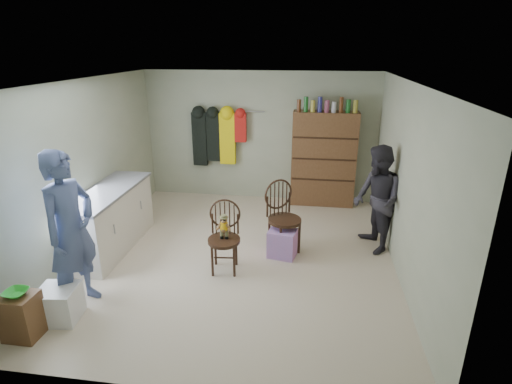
# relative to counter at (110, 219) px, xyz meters

# --- Properties ---
(ground_plane) EXTENTS (5.00, 5.00, 0.00)m
(ground_plane) POSITION_rel_counter_xyz_m (1.95, 0.00, -0.47)
(ground_plane) COLOR beige
(ground_plane) RESTS_ON ground
(room_walls) EXTENTS (5.00, 5.00, 5.00)m
(room_walls) POSITION_rel_counter_xyz_m (1.95, 0.53, 1.11)
(room_walls) COLOR #AAAF92
(room_walls) RESTS_ON ground
(counter) EXTENTS (0.64, 1.86, 0.94)m
(counter) POSITION_rel_counter_xyz_m (0.00, 0.00, 0.00)
(counter) COLOR silver
(counter) RESTS_ON ground
(stool) EXTENTS (0.36, 0.31, 0.51)m
(stool) POSITION_rel_counter_xyz_m (0.02, -2.02, -0.22)
(stool) COLOR brown
(stool) RESTS_ON ground
(bowl) EXTENTS (0.23, 0.23, 0.06)m
(bowl) POSITION_rel_counter_xyz_m (0.02, -2.02, 0.07)
(bowl) COLOR green
(bowl) RESTS_ON stool
(plastic_tub) EXTENTS (0.46, 0.44, 0.39)m
(plastic_tub) POSITION_rel_counter_xyz_m (0.23, -1.70, -0.28)
(plastic_tub) COLOR white
(plastic_tub) RESTS_ON ground
(chair_front) EXTENTS (0.48, 0.48, 0.99)m
(chair_front) POSITION_rel_counter_xyz_m (1.85, -0.37, 0.08)
(chair_front) COLOR #3B2214
(chair_front) RESTS_ON ground
(chair_far) EXTENTS (0.67, 0.67, 1.09)m
(chair_far) POSITION_rel_counter_xyz_m (2.58, 0.31, 0.11)
(chair_far) COLOR #3B2214
(chair_far) RESTS_ON ground
(striped_bag) EXTENTS (0.44, 0.37, 0.41)m
(striped_bag) POSITION_rel_counter_xyz_m (2.60, 0.09, -0.27)
(striped_bag) COLOR pink
(striped_bag) RESTS_ON ground
(person_left) EXTENTS (0.59, 0.77, 1.91)m
(person_left) POSITION_rel_counter_xyz_m (0.30, -1.38, 0.48)
(person_left) COLOR #485784
(person_left) RESTS_ON ground
(person_right) EXTENTS (0.79, 0.91, 1.61)m
(person_right) POSITION_rel_counter_xyz_m (3.95, 0.52, 0.33)
(person_right) COLOR #2D2B33
(person_right) RESTS_ON ground
(dresser) EXTENTS (1.20, 0.39, 2.08)m
(dresser) POSITION_rel_counter_xyz_m (3.20, 2.30, 0.45)
(dresser) COLOR brown
(dresser) RESTS_ON ground
(coat_rack) EXTENTS (1.42, 0.12, 1.09)m
(coat_rack) POSITION_rel_counter_xyz_m (1.12, 2.38, 0.78)
(coat_rack) COLOR #99999E
(coat_rack) RESTS_ON ground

